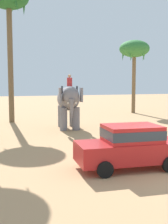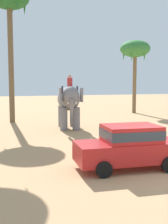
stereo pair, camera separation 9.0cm
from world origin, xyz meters
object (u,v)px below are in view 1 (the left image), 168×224
at_px(elephant_with_mahout, 69,101).
at_px(palm_tree_left_of_road, 9,4).
at_px(car_sedan_foreground, 130,145).
at_px(palm_tree_near_hut, 134,51).

xyz_separation_m(elephant_with_mahout, palm_tree_left_of_road, (-3.65, 4.73, 7.61)).
height_order(car_sedan_foreground, palm_tree_left_of_road, palm_tree_left_of_road).
height_order(palm_tree_near_hut, palm_tree_left_of_road, palm_tree_left_of_road).
bearing_deg(car_sedan_foreground, palm_tree_left_of_road, 102.91).
bearing_deg(palm_tree_near_hut, car_sedan_foreground, -118.08).
height_order(car_sedan_foreground, palm_tree_near_hut, palm_tree_near_hut).
bearing_deg(elephant_with_mahout, palm_tree_near_hut, 40.74).
bearing_deg(elephant_with_mahout, palm_tree_left_of_road, 127.68).
relative_size(car_sedan_foreground, elephant_with_mahout, 1.05).
bearing_deg(palm_tree_near_hut, palm_tree_left_of_road, -165.39).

